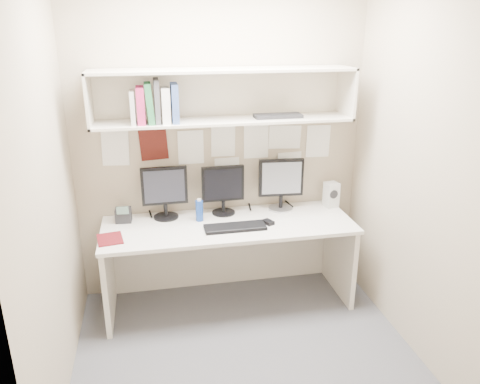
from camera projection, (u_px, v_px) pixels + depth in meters
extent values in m
cube|color=#4B4B50|center=(245.00, 350.00, 3.39)|extent=(2.40, 2.00, 0.01)
cube|color=tan|center=(221.00, 143.00, 3.88)|extent=(2.40, 0.02, 2.60)
cube|color=tan|center=(293.00, 251.00, 2.03)|extent=(2.40, 0.02, 2.60)
cube|color=tan|center=(45.00, 193.00, 2.73)|extent=(0.02, 2.00, 2.60)
cube|color=tan|center=(418.00, 170.00, 3.17)|extent=(0.02, 2.00, 2.60)
cube|color=silver|center=(229.00, 225.00, 3.74)|extent=(2.00, 0.70, 0.03)
cube|color=beige|center=(223.00, 248.00, 4.17)|extent=(1.96, 0.02, 0.70)
cube|color=beige|center=(224.00, 120.00, 3.62)|extent=(2.00, 0.38, 0.02)
cube|color=beige|center=(224.00, 70.00, 3.49)|extent=(2.00, 0.38, 0.02)
cube|color=beige|center=(220.00, 92.00, 3.72)|extent=(2.00, 0.02, 0.40)
cube|color=beige|center=(89.00, 99.00, 3.37)|extent=(0.02, 0.38, 0.40)
cube|color=beige|center=(346.00, 92.00, 3.74)|extent=(0.02, 0.38, 0.40)
cylinder|color=black|center=(166.00, 217.00, 3.85)|extent=(0.20, 0.20, 0.01)
cylinder|color=black|center=(166.00, 210.00, 3.83)|extent=(0.03, 0.03, 0.10)
cube|color=black|center=(164.00, 186.00, 3.77)|extent=(0.37, 0.04, 0.31)
cube|color=black|center=(164.00, 187.00, 3.75)|extent=(0.32, 0.01, 0.27)
cylinder|color=black|center=(224.00, 212.00, 3.94)|extent=(0.19, 0.19, 0.01)
cylinder|color=black|center=(223.00, 206.00, 3.92)|extent=(0.03, 0.03, 0.10)
cube|color=black|center=(223.00, 184.00, 3.86)|extent=(0.35, 0.04, 0.30)
cube|color=black|center=(223.00, 184.00, 3.84)|extent=(0.31, 0.01, 0.26)
cylinder|color=#A5A5AA|center=(281.00, 208.00, 4.03)|extent=(0.21, 0.21, 0.02)
cylinder|color=black|center=(281.00, 202.00, 4.01)|extent=(0.03, 0.03, 0.10)
cube|color=black|center=(281.00, 178.00, 3.95)|extent=(0.38, 0.07, 0.32)
cube|color=#A1A1A5|center=(282.00, 178.00, 3.93)|extent=(0.33, 0.03, 0.28)
cube|color=black|center=(235.00, 227.00, 3.64)|extent=(0.48, 0.17, 0.02)
cube|color=black|center=(268.00, 222.00, 3.73)|extent=(0.09, 0.11, 0.03)
cube|color=beige|center=(331.00, 194.00, 4.06)|extent=(0.12, 0.12, 0.22)
cylinder|color=black|center=(334.00, 194.00, 4.00)|extent=(0.08, 0.02, 0.08)
cylinder|color=navy|center=(199.00, 211.00, 3.76)|extent=(0.06, 0.06, 0.17)
cylinder|color=white|center=(199.00, 200.00, 3.73)|extent=(0.03, 0.03, 0.02)
cube|color=#580F14|center=(110.00, 239.00, 3.45)|extent=(0.21, 0.24, 0.01)
cube|color=black|center=(123.00, 215.00, 3.75)|extent=(0.13, 0.11, 0.11)
cube|color=#4C6659|center=(123.00, 210.00, 3.68)|extent=(0.09, 0.01, 0.06)
cube|color=#BCBAB5|center=(133.00, 107.00, 3.40)|extent=(0.03, 0.20, 0.24)
cube|color=#B82157|center=(141.00, 105.00, 3.41)|extent=(0.06, 0.20, 0.27)
cube|color=#236B3B|center=(150.00, 103.00, 3.41)|extent=(0.05, 0.20, 0.29)
cube|color=#414145|center=(157.00, 101.00, 3.42)|extent=(0.04, 0.20, 0.32)
cube|color=white|center=(166.00, 105.00, 3.44)|extent=(0.06, 0.20, 0.26)
cube|color=#39528F|center=(175.00, 103.00, 3.45)|extent=(0.05, 0.20, 0.29)
cube|color=black|center=(278.00, 116.00, 3.67)|extent=(0.38, 0.14, 0.03)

